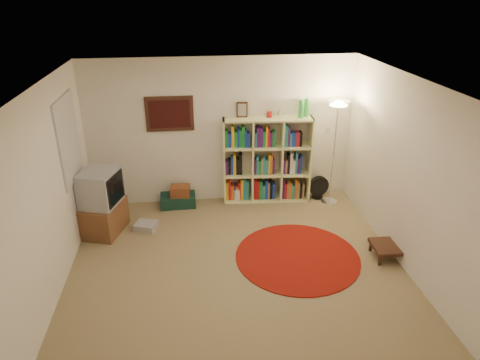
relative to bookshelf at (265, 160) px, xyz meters
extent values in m
cube|color=#8B7751|center=(-0.74, -2.16, -0.74)|extent=(4.50, 4.50, 0.02)
cube|color=white|center=(-0.74, -2.16, 1.78)|extent=(4.50, 4.50, 0.02)
cube|color=white|center=(-0.74, 0.10, 0.52)|extent=(4.50, 0.02, 2.50)
cube|color=white|center=(-0.74, -4.42, 0.52)|extent=(4.50, 0.02, 2.50)
cube|color=white|center=(-3.00, -2.16, 0.52)|extent=(0.02, 4.50, 2.50)
cube|color=white|center=(1.52, -2.16, 0.52)|extent=(0.02, 4.50, 2.50)
cube|color=#321A11|center=(-1.59, 0.07, 0.87)|extent=(0.78, 0.04, 0.58)
cube|color=#430F0D|center=(-1.59, 0.05, 0.87)|extent=(0.66, 0.01, 0.46)
cube|color=white|center=(-2.98, -0.86, 0.82)|extent=(0.03, 1.00, 1.20)
cube|color=beige|center=(1.11, 0.08, 0.47)|extent=(0.08, 0.01, 0.12)
cube|color=#FCFFAA|center=(0.02, -0.01, -0.71)|extent=(1.54, 0.56, 0.03)
cube|color=#FCFFAA|center=(0.02, -0.01, 0.76)|extent=(1.54, 0.56, 0.03)
cube|color=#FCFFAA|center=(-0.71, 0.05, 0.02)|extent=(0.07, 0.43, 1.51)
cube|color=#FCFFAA|center=(0.76, -0.07, 0.02)|extent=(0.07, 0.43, 1.51)
cube|color=#FCFFAA|center=(0.04, 0.19, 0.02)|extent=(1.50, 0.15, 1.51)
cube|color=#FCFFAA|center=(-0.23, 0.01, 0.02)|extent=(0.07, 0.41, 1.44)
cube|color=#FCFFAA|center=(0.27, -0.03, 0.02)|extent=(0.07, 0.41, 1.44)
cube|color=#FCFFAA|center=(0.02, -0.01, -0.23)|extent=(1.47, 0.53, 0.03)
cube|color=#FCFFAA|center=(0.02, -0.01, 0.28)|extent=(1.47, 0.53, 0.03)
cube|color=yellow|center=(-0.68, 0.01, -0.53)|extent=(0.06, 0.18, 0.33)
cube|color=red|center=(-0.63, 0.00, -0.50)|extent=(0.06, 0.18, 0.38)
cube|color=orange|center=(-0.58, 0.00, -0.56)|extent=(0.06, 0.18, 0.26)
cube|color=#531C71|center=(-0.54, -0.01, -0.56)|extent=(0.05, 0.18, 0.26)
cube|color=orange|center=(-0.50, -0.01, -0.57)|extent=(0.05, 0.17, 0.24)
cube|color=red|center=(-0.46, -0.01, -0.53)|extent=(0.05, 0.17, 0.32)
cube|color=yellow|center=(-0.41, -0.02, -0.50)|extent=(0.06, 0.18, 0.38)
cube|color=teal|center=(-0.37, -0.02, -0.50)|extent=(0.06, 0.18, 0.39)
cube|color=teal|center=(-0.32, -0.03, -0.52)|extent=(0.06, 0.18, 0.35)
cube|color=#531C71|center=(-0.68, 0.00, -0.08)|extent=(0.06, 0.18, 0.24)
cube|color=black|center=(-0.63, 0.00, -0.07)|extent=(0.06, 0.18, 0.27)
cube|color=#1C3BAA|center=(-0.58, 0.00, -0.05)|extent=(0.05, 0.17, 0.31)
cube|color=yellow|center=(-0.54, -0.01, -0.03)|extent=(0.06, 0.18, 0.36)
cube|color=black|center=(-0.49, -0.01, -0.07)|extent=(0.06, 0.18, 0.28)
cube|color=black|center=(-0.44, -0.02, -0.02)|extent=(0.06, 0.18, 0.37)
cube|color=#1C8E36|center=(-0.68, 0.00, 0.43)|extent=(0.06, 0.18, 0.30)
cube|color=#1C3BAA|center=(-0.62, 0.00, 0.40)|extent=(0.07, 0.18, 0.25)
cube|color=yellow|center=(-0.57, 0.00, 0.47)|extent=(0.06, 0.18, 0.37)
cube|color=#1C8E36|center=(-0.52, -0.01, 0.42)|extent=(0.06, 0.18, 0.28)
cube|color=#1C3BAA|center=(-0.47, -0.01, 0.45)|extent=(0.04, 0.17, 0.34)
cube|color=#1C8E36|center=(-0.44, -0.02, 0.44)|extent=(0.04, 0.17, 0.31)
cube|color=#1C8E36|center=(-0.40, -0.02, 0.46)|extent=(0.06, 0.18, 0.36)
cube|color=#1C3BAA|center=(-0.35, -0.02, 0.43)|extent=(0.04, 0.17, 0.30)
cube|color=#1C3BAA|center=(-0.31, -0.03, 0.41)|extent=(0.06, 0.18, 0.25)
cube|color=red|center=(-0.18, -0.04, -0.51)|extent=(0.06, 0.18, 0.37)
cube|color=red|center=(-0.13, -0.04, -0.52)|extent=(0.06, 0.18, 0.34)
cube|color=#1C8E36|center=(-0.08, -0.05, -0.52)|extent=(0.06, 0.18, 0.34)
cube|color=teal|center=(-0.03, -0.05, -0.56)|extent=(0.06, 0.18, 0.26)
cube|color=#1C3BAA|center=(0.02, -0.05, -0.52)|extent=(0.06, 0.18, 0.35)
cube|color=#9C7E55|center=(0.06, -0.06, -0.54)|extent=(0.04, 0.17, 0.31)
cube|color=black|center=(0.10, -0.06, -0.52)|extent=(0.05, 0.17, 0.35)
cube|color=#1C3BAA|center=(0.14, -0.06, -0.55)|extent=(0.06, 0.18, 0.29)
cube|color=#531C71|center=(-0.19, -0.04, -0.08)|extent=(0.05, 0.17, 0.26)
cube|color=teal|center=(-0.15, -0.04, -0.05)|extent=(0.05, 0.17, 0.32)
cube|color=#1C8E36|center=(-0.11, -0.04, -0.08)|extent=(0.05, 0.17, 0.24)
cube|color=#9C7E55|center=(-0.07, -0.05, -0.06)|extent=(0.05, 0.17, 0.29)
cube|color=teal|center=(-0.04, -0.05, -0.05)|extent=(0.04, 0.17, 0.31)
cube|color=teal|center=(0.01, -0.05, -0.08)|extent=(0.07, 0.18, 0.26)
cube|color=yellow|center=(0.05, -0.06, -0.04)|extent=(0.04, 0.17, 0.34)
cube|color=orange|center=(0.09, -0.06, -0.04)|extent=(0.05, 0.17, 0.33)
cube|color=#531C71|center=(0.13, -0.06, -0.07)|extent=(0.04, 0.17, 0.27)
cube|color=teal|center=(-0.19, -0.04, 0.41)|extent=(0.04, 0.17, 0.26)
cube|color=#531C71|center=(-0.15, -0.04, 0.46)|extent=(0.06, 0.18, 0.36)
cube|color=#531C71|center=(-0.09, -0.04, 0.45)|extent=(0.06, 0.18, 0.34)
cube|color=#1C8E36|center=(-0.04, -0.05, 0.42)|extent=(0.06, 0.18, 0.28)
cube|color=yellow|center=(0.00, -0.05, 0.46)|extent=(0.04, 0.17, 0.36)
cube|color=red|center=(0.03, -0.06, 0.44)|extent=(0.05, 0.17, 0.32)
cube|color=#531C71|center=(0.07, -0.06, 0.41)|extent=(0.05, 0.17, 0.26)
cube|color=#1C8E36|center=(0.12, -0.06, 0.42)|extent=(0.06, 0.18, 0.28)
cube|color=#531C71|center=(0.32, -0.08, -0.51)|extent=(0.05, 0.17, 0.37)
cube|color=red|center=(0.36, -0.08, -0.55)|extent=(0.05, 0.17, 0.28)
cube|color=#9C7E55|center=(0.40, -0.09, -0.53)|extent=(0.04, 0.17, 0.32)
cube|color=orange|center=(0.44, -0.09, -0.55)|extent=(0.06, 0.18, 0.29)
cube|color=teal|center=(0.49, -0.09, -0.56)|extent=(0.06, 0.18, 0.25)
cube|color=orange|center=(0.54, -0.10, -0.51)|extent=(0.05, 0.17, 0.36)
cube|color=#9C7E55|center=(0.59, -0.10, -0.54)|extent=(0.06, 0.18, 0.30)
cube|color=black|center=(0.63, -0.11, -0.57)|extent=(0.05, 0.18, 0.24)
cube|color=#9C7E55|center=(0.67, -0.11, -0.55)|extent=(0.05, 0.17, 0.28)
cube|color=#531C71|center=(0.32, -0.08, -0.08)|extent=(0.05, 0.17, 0.25)
cube|color=#9C7E55|center=(0.35, -0.08, -0.08)|extent=(0.04, 0.17, 0.25)
cube|color=black|center=(0.39, -0.09, -0.03)|extent=(0.05, 0.17, 0.34)
cube|color=white|center=(0.43, -0.09, -0.02)|extent=(0.05, 0.18, 0.37)
cube|color=white|center=(0.48, -0.09, -0.08)|extent=(0.06, 0.18, 0.25)
cube|color=teal|center=(0.52, -0.10, -0.01)|extent=(0.05, 0.17, 0.39)
cube|color=#531C71|center=(0.56, -0.10, -0.07)|extent=(0.05, 0.17, 0.28)
cube|color=#1C3BAA|center=(0.60, -0.10, -0.05)|extent=(0.05, 0.17, 0.32)
cube|color=teal|center=(0.33, -0.08, 0.47)|extent=(0.07, 0.18, 0.37)
cube|color=#531C71|center=(0.37, -0.08, 0.45)|extent=(0.05, 0.17, 0.34)
cube|color=teal|center=(0.41, -0.09, 0.40)|extent=(0.04, 0.17, 0.24)
cube|color=#1C3BAA|center=(0.44, -0.09, 0.41)|extent=(0.05, 0.17, 0.26)
cube|color=#1C3BAA|center=(0.47, -0.09, 0.41)|extent=(0.05, 0.17, 0.25)
cube|color=red|center=(0.52, -0.10, 0.41)|extent=(0.07, 0.18, 0.25)
cube|color=black|center=(0.57, -0.10, 0.41)|extent=(0.05, 0.18, 0.25)
cube|color=#321A11|center=(-0.41, 0.05, 0.91)|extent=(0.18, 0.04, 0.26)
cube|color=#AA9C8E|center=(-0.41, 0.03, 0.91)|extent=(0.14, 0.02, 0.20)
cylinder|color=red|center=(0.04, -0.01, 0.83)|extent=(0.09, 0.09, 0.10)
cylinder|color=white|center=(0.21, -0.03, 0.84)|extent=(0.08, 0.08, 0.12)
cylinder|color=#4FCF5A|center=(0.55, -0.10, 0.93)|extent=(0.09, 0.09, 0.30)
cylinder|color=#4FCF5A|center=(0.67, -0.03, 0.93)|extent=(0.09, 0.09, 0.30)
cylinder|color=white|center=(1.11, -0.32, -0.72)|extent=(0.30, 0.30, 0.03)
cylinder|color=white|center=(1.11, -0.32, 0.15)|extent=(0.03, 0.03, 1.70)
cone|color=white|center=(1.11, -0.32, 1.03)|extent=(0.37, 0.37, 0.14)
cylinder|color=#FFD88C|center=(1.11, -0.32, 1.03)|extent=(0.29, 0.29, 0.02)
cylinder|color=black|center=(0.95, -0.11, -0.71)|extent=(0.23, 0.23, 0.03)
cylinder|color=black|center=(0.95, -0.11, -0.62)|extent=(0.05, 0.05, 0.15)
cylinder|color=black|center=(0.95, -0.13, -0.49)|extent=(0.38, 0.14, 0.37)
cube|color=brown|center=(-2.66, -0.82, -0.49)|extent=(0.68, 0.82, 0.49)
cube|color=#A9A9AE|center=(-2.66, -0.82, 0.03)|extent=(0.64, 0.71, 0.54)
cube|color=black|center=(-2.42, -0.90, 0.03)|extent=(0.17, 0.49, 0.45)
cube|color=black|center=(-2.42, -0.90, 0.03)|extent=(0.15, 0.43, 0.39)
cube|color=#A9A9AE|center=(-2.05, -0.83, -0.68)|extent=(0.39, 0.36, 0.11)
cube|color=#123227|center=(-1.55, -0.08, -0.63)|extent=(0.61, 0.39, 0.19)
cube|color=brown|center=(-1.50, -0.11, -0.44)|extent=(0.34, 0.26, 0.19)
cylinder|color=white|center=(-0.51, -0.07, -0.62)|extent=(0.13, 0.13, 0.23)
cylinder|color=maroon|center=(0.14, -1.88, -0.72)|extent=(1.76, 1.76, 0.02)
cube|color=#321A11|center=(1.39, -2.04, -0.55)|extent=(0.46, 0.46, 0.05)
cube|color=#321A11|center=(1.21, -2.21, -0.65)|extent=(0.04, 0.04, 0.16)
cube|color=#321A11|center=(1.56, -2.23, -0.65)|extent=(0.04, 0.04, 0.16)
cube|color=#321A11|center=(1.22, -1.86, -0.65)|extent=(0.04, 0.04, 0.16)
cube|color=#321A11|center=(1.58, -1.88, -0.65)|extent=(0.04, 0.04, 0.16)
camera|label=1|loc=(-1.31, -6.79, 2.79)|focal=32.00mm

